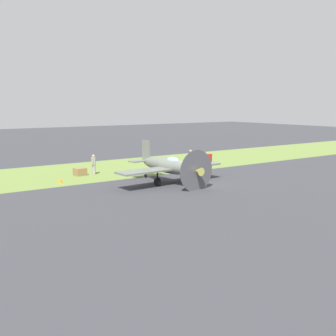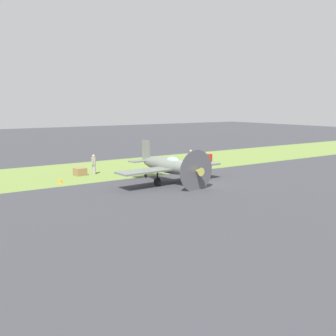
# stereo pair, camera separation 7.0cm
# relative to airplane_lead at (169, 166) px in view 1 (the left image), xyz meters

# --- Properties ---
(ground_plane) EXTENTS (160.00, 160.00, 0.00)m
(ground_plane) POSITION_rel_airplane_lead_xyz_m (-1.63, 0.77, -1.36)
(ground_plane) COLOR #38383D
(grass_verge) EXTENTS (120.00, 11.00, 0.01)m
(grass_verge) POSITION_rel_airplane_lead_xyz_m (-1.63, -8.97, -1.36)
(grass_verge) COLOR olive
(grass_verge) RESTS_ON ground
(airplane_lead) EXTENTS (9.12, 7.21, 3.25)m
(airplane_lead) POSITION_rel_airplane_lead_xyz_m (0.00, 0.00, 0.00)
(airplane_lead) COLOR slate
(airplane_lead) RESTS_ON ground
(ground_crew_chief) EXTENTS (0.38, 0.61, 1.73)m
(ground_crew_chief) POSITION_rel_airplane_lead_xyz_m (-6.07, -5.17, -0.45)
(ground_crew_chief) COLOR #2D3342
(ground_crew_chief) RESTS_ON ground
(ground_crew_mechanic) EXTENTS (0.51, 0.45, 1.73)m
(ground_crew_mechanic) POSITION_rel_airplane_lead_xyz_m (3.09, -6.98, -0.45)
(ground_crew_mechanic) COLOR #9E998E
(ground_crew_mechanic) RESTS_ON ground
(fuel_drum) EXTENTS (0.60, 0.60, 0.90)m
(fuel_drum) POSITION_rel_airplane_lead_xyz_m (-9.79, -6.80, -0.91)
(fuel_drum) COLOR maroon
(fuel_drum) RESTS_ON ground
(supply_crate) EXTENTS (0.99, 0.99, 0.64)m
(supply_crate) POSITION_rel_airplane_lead_xyz_m (4.28, -7.19, -1.04)
(supply_crate) COLOR olive
(supply_crate) RESTS_ON ground
(runway_marker_cone) EXTENTS (0.36, 0.36, 0.44)m
(runway_marker_cone) POSITION_rel_airplane_lead_xyz_m (6.88, -4.80, -1.14)
(runway_marker_cone) COLOR orange
(runway_marker_cone) RESTS_ON ground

